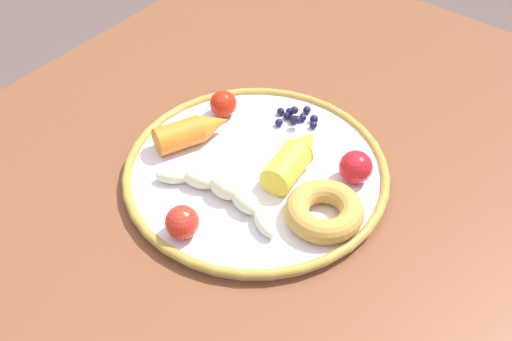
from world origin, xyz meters
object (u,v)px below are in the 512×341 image
banana (223,192)px  carrot_yellow (294,157)px  tomato_far (182,222)px  donut (324,211)px  dining_table (257,248)px  carrot_orange (193,131)px  plate (256,172)px  tomato_near (356,167)px  blueberry_pile (296,116)px  tomato_mid (223,104)px

banana → carrot_yellow: carrot_yellow is taller
carrot_yellow → tomato_far: (-0.16, 0.03, -0.00)m
donut → dining_table: bearing=105.8°
banana → carrot_orange: (0.05, 0.10, 0.01)m
plate → donut: size_ratio=3.62×
donut → tomato_near: tomato_near is taller
carrot_orange → carrot_yellow: bearing=-73.0°
blueberry_pile → tomato_mid: (-0.05, 0.09, 0.01)m
dining_table → plate: (0.04, 0.03, 0.09)m
tomato_near → tomato_far: size_ratio=1.06×
dining_table → carrot_orange: size_ratio=10.46×
dining_table → tomato_near: (0.10, -0.07, 0.11)m
tomato_near → plate: bearing=121.5°
plate → tomato_far: (-0.13, 0.00, 0.02)m
tomato_mid → tomato_far: tomato_far is taller
plate → carrot_orange: size_ratio=3.13×
tomato_far → carrot_orange: bearing=38.3°
donut → tomato_near: bearing=6.0°
plate → carrot_orange: 0.10m
banana → tomato_mid: size_ratio=4.95×
donut → tomato_far: bearing=136.3°
donut → tomato_near: 0.08m
dining_table → tomato_far: (-0.10, 0.03, 0.11)m
donut → blueberry_pile: bearing=46.4°
dining_table → banana: 0.11m
donut → tomato_mid: size_ratio=2.51×
banana → tomato_mid: (0.12, 0.10, 0.01)m
tomato_near → tomato_mid: bearing=91.4°
carrot_yellow → tomato_near: 0.08m
carrot_yellow → tomato_far: size_ratio=2.85×
tomato_mid → tomato_far: (-0.19, -0.10, 0.00)m
carrot_orange → donut: bearing=-91.6°
carrot_orange → tomato_far: bearing=-141.7°
donut → tomato_near: size_ratio=2.22×
banana → blueberry_pile: banana is taller
banana → carrot_yellow: 0.10m
carrot_orange → tomato_mid: size_ratio=2.90×
donut → tomato_mid: bearing=71.3°
dining_table → donut: donut is taller
banana → carrot_yellow: (0.10, -0.04, 0.01)m
dining_table → blueberry_pile: blueberry_pile is taller
dining_table → tomato_far: size_ratio=28.49×
dining_table → carrot_orange: (0.03, 0.13, 0.11)m
tomato_near → tomato_mid: tomato_near is taller
dining_table → tomato_near: size_ratio=26.83×
plate → banana: banana is taller
dining_table → tomato_near: 0.17m
banana → tomato_near: bearing=-39.6°
carrot_yellow → tomato_far: bearing=168.0°
tomato_mid → banana: bearing=-139.6°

